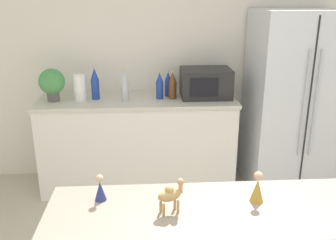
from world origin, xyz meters
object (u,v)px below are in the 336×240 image
at_px(back_bottle_0, 168,84).
at_px(microwave, 206,83).
at_px(back_bottle_2, 95,84).
at_px(potted_plant, 52,83).
at_px(back_bottle_3, 172,86).
at_px(refrigerator, 293,102).
at_px(back_bottle_1, 125,85).
at_px(back_bottle_4, 160,86).
at_px(camel_figurine, 171,194).
at_px(wise_man_figurine_blue, 257,189).
at_px(wise_man_figurine_crimson, 100,189).
at_px(paper_towel_roll, 80,88).

bearing_deg(back_bottle_0, microwave, -8.39).
bearing_deg(back_bottle_2, potted_plant, -173.62).
bearing_deg(back_bottle_3, microwave, 6.82).
distance_m(refrigerator, back_bottle_3, 1.19).
relative_size(potted_plant, back_bottle_3, 1.16).
distance_m(back_bottle_1, back_bottle_4, 0.33).
height_order(camel_figurine, wise_man_figurine_blue, camel_figurine).
distance_m(refrigerator, potted_plant, 2.32).
distance_m(refrigerator, wise_man_figurine_crimson, 2.49).
relative_size(paper_towel_roll, camel_figurine, 1.53).
distance_m(camel_figurine, wise_man_figurine_crimson, 0.35).
xyz_separation_m(back_bottle_3, wise_man_figurine_blue, (0.25, -1.96, -0.03)).
relative_size(refrigerator, back_bottle_2, 5.65).
distance_m(back_bottle_0, wise_man_figurine_crimson, 2.05).
height_order(refrigerator, back_bottle_4, refrigerator).
bearing_deg(back_bottle_3, back_bottle_2, 178.10).
bearing_deg(wise_man_figurine_crimson, back_bottle_2, 97.53).
xyz_separation_m(refrigerator, back_bottle_4, (-1.30, 0.06, 0.17)).
height_order(wise_man_figurine_blue, wise_man_figurine_crimson, wise_man_figurine_blue).
bearing_deg(wise_man_figurine_crimson, refrigerator, 48.11).
height_order(microwave, back_bottle_0, microwave).
bearing_deg(back_bottle_2, back_bottle_1, -14.55).
bearing_deg(wise_man_figurine_blue, back_bottle_1, 110.27).
bearing_deg(microwave, wise_man_figurine_blue, -92.05).
bearing_deg(camel_figurine, wise_man_figurine_crimson, 158.64).
relative_size(back_bottle_0, wise_man_figurine_blue, 1.66).
distance_m(potted_plant, paper_towel_roll, 0.26).
height_order(paper_towel_roll, microwave, microwave).
relative_size(potted_plant, microwave, 0.64).
xyz_separation_m(potted_plant, back_bottle_4, (1.01, 0.02, -0.05)).
height_order(back_bottle_0, back_bottle_4, back_bottle_4).
distance_m(back_bottle_1, camel_figurine, 2.00).
bearing_deg(microwave, back_bottle_3, -173.18).
xyz_separation_m(refrigerator, camel_figurine, (-1.33, -1.98, 0.17)).
height_order(refrigerator, back_bottle_2, refrigerator).
bearing_deg(back_bottle_0, paper_towel_roll, -173.91).
height_order(back_bottle_2, camel_figurine, back_bottle_2).
height_order(microwave, camel_figurine, microwave).
xyz_separation_m(back_bottle_2, wise_man_figurine_crimson, (0.26, -1.93, -0.06)).
bearing_deg(camel_figurine, paper_towel_roll, 109.55).
bearing_deg(potted_plant, back_bottle_3, 0.98).
relative_size(back_bottle_3, back_bottle_4, 1.01).
xyz_separation_m(back_bottle_0, back_bottle_2, (-0.70, -0.07, 0.03)).
bearing_deg(back_bottle_2, back_bottle_4, -1.82).
bearing_deg(potted_plant, wise_man_figurine_blue, -54.57).
bearing_deg(back_bottle_4, wise_man_figurine_blue, -79.14).
xyz_separation_m(potted_plant, paper_towel_roll, (0.25, 0.02, -0.06)).
height_order(potted_plant, back_bottle_0, potted_plant).
distance_m(paper_towel_roll, wise_man_figurine_crimson, 1.95).
distance_m(back_bottle_1, wise_man_figurine_blue, 2.04).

